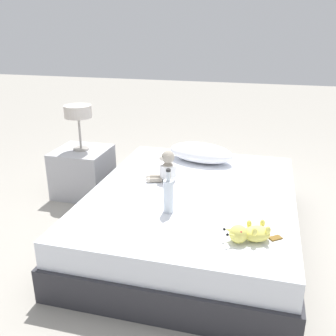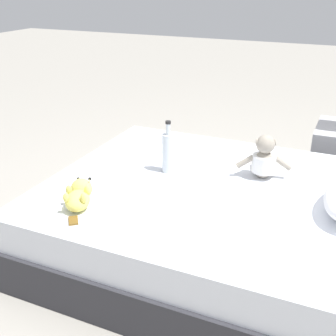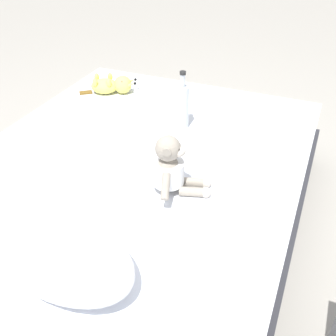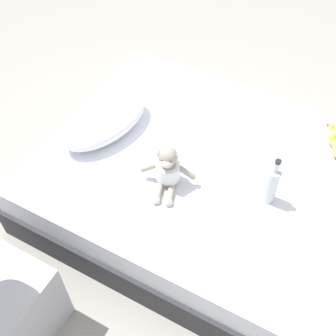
{
  "view_description": "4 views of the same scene",
  "coord_description": "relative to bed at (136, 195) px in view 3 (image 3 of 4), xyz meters",
  "views": [
    {
      "loc": [
        0.45,
        -2.39,
        1.48
      ],
      "look_at": [
        -0.21,
        0.13,
        0.48
      ],
      "focal_mm": 40.56,
      "sensor_mm": 36.0,
      "label": 1
    },
    {
      "loc": [
        1.88,
        0.52,
        1.36
      ],
      "look_at": [
        0.07,
        -0.28,
        0.47
      ],
      "focal_mm": 46.76,
      "sensor_mm": 36.0,
      "label": 2
    },
    {
      "loc": [
        -0.69,
        1.28,
        1.34
      ],
      "look_at": [
        -0.21,
        0.13,
        0.48
      ],
      "focal_mm": 43.36,
      "sensor_mm": 36.0,
      "label": 3
    },
    {
      "loc": [
        -1.39,
        -0.5,
        2.04
      ],
      "look_at": [
        -0.21,
        0.13,
        0.48
      ],
      "focal_mm": 44.77,
      "sensor_mm": 36.0,
      "label": 4
    }
  ],
  "objects": [
    {
      "name": "ground_plane",
      "position": [
        0.0,
        0.0,
        -0.19
      ],
      "size": [
        16.0,
        16.0,
        0.0
      ],
      "primitive_type": "plane",
      "color": "#9E998E"
    },
    {
      "name": "bed",
      "position": [
        0.0,
        0.0,
        0.0
      ],
      "size": [
        1.43,
        1.82,
        0.38
      ],
      "color": "#2D2D33",
      "rests_on": "ground_plane"
    },
    {
      "name": "pillow",
      "position": [
        -0.05,
        0.62,
        0.27
      ],
      "size": [
        0.62,
        0.43,
        0.15
      ],
      "color": "white",
      "rests_on": "bed"
    },
    {
      "name": "plush_monkey",
      "position": [
        -0.22,
        0.13,
        0.29
      ],
      "size": [
        0.24,
        0.28,
        0.24
      ],
      "color": "#9E9384",
      "rests_on": "bed"
    },
    {
      "name": "plush_yellow_creature",
      "position": [
        0.42,
        -0.57,
        0.24
      ],
      "size": [
        0.32,
        0.19,
        0.1
      ],
      "color": "#EAE066",
      "rests_on": "bed"
    },
    {
      "name": "glass_bottle",
      "position": [
        -0.08,
        -0.35,
        0.31
      ],
      "size": [
        0.06,
        0.06,
        0.28
      ],
      "color": "silver",
      "rests_on": "bed"
    }
  ]
}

